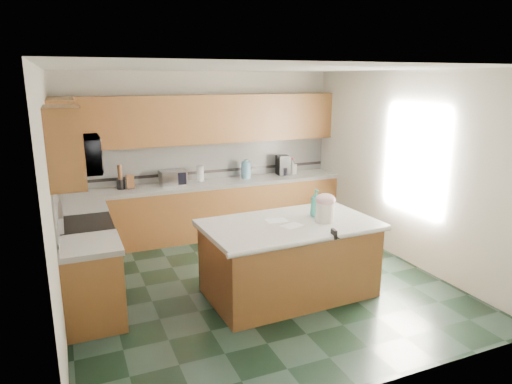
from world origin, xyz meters
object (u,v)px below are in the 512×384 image
island_top (290,225)px  soap_bottle_island (316,203)px  knife_block (130,182)px  toaster_oven (173,178)px  treat_jar (325,212)px  island_base (289,261)px  coffee_maker (283,165)px

island_top → soap_bottle_island: (0.41, 0.09, 0.20)m
knife_block → toaster_oven: (0.67, 0.00, 0.01)m
island_top → treat_jar: (0.40, -0.13, 0.15)m
soap_bottle_island → toaster_oven: soap_bottle_island is taller
toaster_oven → treat_jar: bearing=-66.1°
island_base → soap_bottle_island: 0.78m
knife_block → coffee_maker: (2.65, 0.03, 0.06)m
island_base → toaster_oven: toaster_oven is taller
treat_jar → knife_block: (-1.90, 2.62, -0.01)m
island_base → toaster_oven: 2.69m
treat_jar → knife_block: bearing=102.0°
knife_block → coffee_maker: 2.65m
soap_bottle_island → island_top: bearing=-164.6°
treat_jar → coffee_maker: (0.75, 2.65, 0.06)m
soap_bottle_island → toaster_oven: bearing=119.5°
knife_block → treat_jar: bearing=-52.7°
treat_jar → soap_bottle_island: bearing=65.0°
island_base → coffee_maker: coffee_maker is taller
island_top → knife_block: 2.91m
treat_jar → knife_block: 3.24m
island_base → coffee_maker: 2.85m
soap_bottle_island → toaster_oven: (-1.23, 2.40, -0.05)m
toaster_oven → coffee_maker: 1.98m
island_base → knife_block: bearing=118.8°
knife_block → toaster_oven: toaster_oven is taller
island_top → knife_block: size_ratio=9.52×
island_base → toaster_oven: bearing=106.1°
island_base → coffee_maker: bearing=63.1°
toaster_oven → coffee_maker: bearing=-0.3°
toaster_oven → soap_bottle_island: bearing=-63.9°
island_top → soap_bottle_island: 0.46m
island_base → island_top: 0.46m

